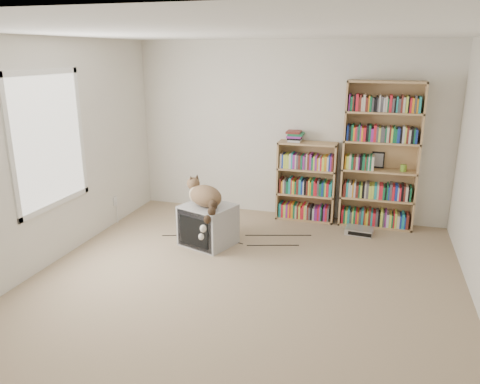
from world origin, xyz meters
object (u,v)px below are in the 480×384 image
(crt_tv, at_px, (209,225))
(bookcase_short, at_px, (306,184))
(dvd_player, at_px, (359,231))
(cat, at_px, (205,200))
(bookcase_tall, at_px, (380,160))

(crt_tv, height_order, bookcase_short, bookcase_short)
(bookcase_short, bearing_deg, dvd_player, -26.83)
(crt_tv, xyz_separation_m, dvd_player, (1.81, 0.89, -0.21))
(cat, bearing_deg, bookcase_tall, 65.52)
(cat, bearing_deg, dvd_player, 59.39)
(crt_tv, bearing_deg, bookcase_tall, 52.34)
(cat, distance_m, bookcase_tall, 2.46)
(bookcase_tall, xyz_separation_m, bookcase_short, (-0.98, -0.00, -0.42))
(crt_tv, bearing_deg, bookcase_short, 71.08)
(dvd_player, bearing_deg, bookcase_tall, 70.09)
(cat, height_order, dvd_player, cat)
(bookcase_short, bearing_deg, crt_tv, -128.56)
(dvd_player, bearing_deg, cat, -145.88)
(cat, distance_m, bookcase_short, 1.72)
(cat, xyz_separation_m, bookcase_short, (1.02, 1.38, -0.09))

